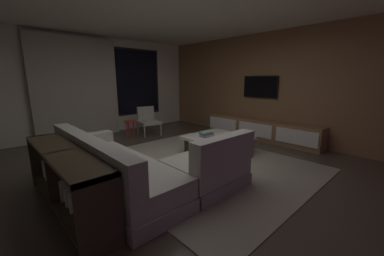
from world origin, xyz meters
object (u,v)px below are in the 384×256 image
object	(u,v)px
sectional_couch	(140,169)
console_table_behind_couch	(66,177)
book_stack_on_coffee_table	(207,134)
media_console	(261,130)
coffee_table	(217,144)
accent_chair_near_window	(148,119)
mounted_tv	(260,87)
side_stool	(130,124)

from	to	relation	value
sectional_couch	console_table_behind_couch	distance (m)	0.93
book_stack_on_coffee_table	media_console	bearing A→B (deg)	-5.83
coffee_table	accent_chair_near_window	world-z (taller)	accent_chair_near_window
mounted_tv	console_table_behind_couch	bearing A→B (deg)	-176.09
console_table_behind_couch	sectional_couch	bearing A→B (deg)	-8.05
accent_chair_near_window	mounted_tv	distance (m)	3.18
accent_chair_near_window	coffee_table	bearing A→B (deg)	-86.19
book_stack_on_coffee_table	console_table_behind_couch	bearing A→B (deg)	-173.43
side_stool	console_table_behind_couch	xyz separation A→B (m)	(-2.26, -2.64, 0.04)
sectional_couch	accent_chair_near_window	distance (m)	3.35
sectional_couch	side_stool	distance (m)	3.08
accent_chair_near_window	book_stack_on_coffee_table	bearing A→B (deg)	-90.76
sectional_couch	mounted_tv	xyz separation A→B (m)	(3.89, 0.46, 1.06)
accent_chair_near_window	console_table_behind_couch	xyz separation A→B (m)	(-2.81, -2.63, -0.02)
book_stack_on_coffee_table	side_stool	bearing A→B (deg)	102.64
coffee_table	accent_chair_near_window	size ratio (longest dim) A/B	1.49
media_console	sectional_couch	bearing A→B (deg)	-175.99
sectional_couch	side_stool	world-z (taller)	sectional_couch
side_stool	accent_chair_near_window	bearing A→B (deg)	-1.46
mounted_tv	side_stool	bearing A→B (deg)	137.83
sectional_couch	media_console	distance (m)	3.72
side_stool	mounted_tv	bearing A→B (deg)	-42.17
coffee_table	console_table_behind_couch	xyz separation A→B (m)	(-2.97, -0.18, 0.23)
book_stack_on_coffee_table	console_table_behind_couch	distance (m)	2.79
sectional_couch	book_stack_on_coffee_table	xyz separation A→B (m)	(1.86, 0.45, 0.13)
sectional_couch	media_console	xyz separation A→B (m)	(3.71, 0.26, -0.04)
accent_chair_near_window	console_table_behind_couch	bearing A→B (deg)	-136.90
accent_chair_near_window	side_stool	distance (m)	0.55
book_stack_on_coffee_table	console_table_behind_couch	xyz separation A→B (m)	(-2.78, -0.32, -0.00)
media_console	console_table_behind_couch	xyz separation A→B (m)	(-4.63, -0.13, 0.16)
book_stack_on_coffee_table	side_stool	distance (m)	2.38
sectional_couch	media_console	world-z (taller)	sectional_couch
side_stool	media_console	size ratio (longest dim) A/B	0.15
coffee_table	side_stool	world-z (taller)	side_stool
sectional_couch	book_stack_on_coffee_table	size ratio (longest dim) A/B	9.29
coffee_table	mounted_tv	bearing A→B (deg)	4.54
sectional_couch	coffee_table	world-z (taller)	sectional_couch
coffee_table	media_console	xyz separation A→B (m)	(1.66, -0.05, 0.06)
book_stack_on_coffee_table	media_console	xyz separation A→B (m)	(1.85, -0.19, -0.16)
media_console	mounted_tv	bearing A→B (deg)	47.57
side_stool	console_table_behind_couch	bearing A→B (deg)	-130.51
console_table_behind_couch	accent_chair_near_window	bearing A→B (deg)	43.10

